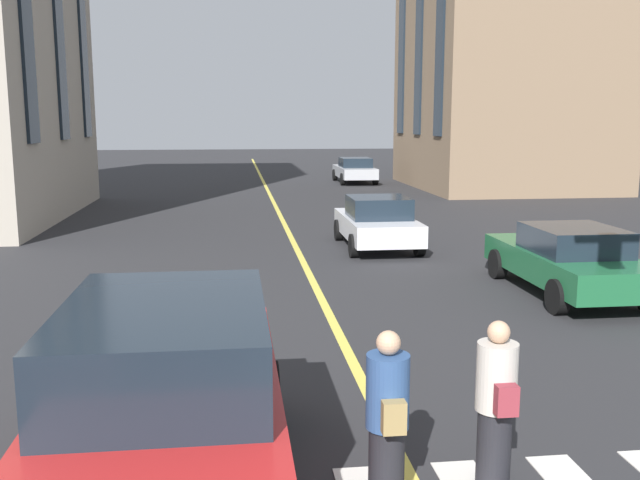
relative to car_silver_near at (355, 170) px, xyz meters
The scene contains 7 objects.
lane_centre_line 16.77m from the car_silver_near, 163.00° to the left, with size 80.00×0.16×0.01m.
car_silver_near is the anchor object (origin of this frame).
car_green_mid 24.93m from the car_silver_near, behind, with size 4.40×1.95×1.37m.
car_white_parked_b 19.69m from the car_silver_near, behind, with size 3.90×1.89×1.40m.
car_red_parked_a 32.73m from the car_silver_near, 167.37° to the left, with size 4.70×2.14×1.88m.
pedestrian_near 32.20m from the car_silver_near, behind, with size 0.50×0.38×1.61m.
pedestrian_companion 32.64m from the car_silver_near, behind, with size 0.50×0.38×1.65m.
Camera 1 is at (-1.88, 1.64, 3.43)m, focal length 39.68 mm.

